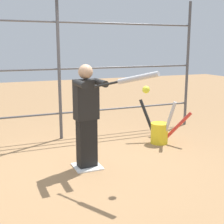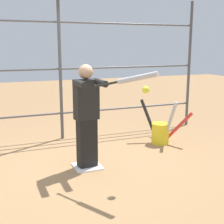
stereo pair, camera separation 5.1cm
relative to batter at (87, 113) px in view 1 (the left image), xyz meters
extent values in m
plane|color=#9E754C|center=(0.00, -0.02, -0.83)|extent=(24.00, 24.00, 0.00)
cube|color=white|center=(0.00, -0.02, -0.82)|extent=(0.40, 0.40, 0.02)
cylinder|color=#4C4C51|center=(-2.90, -1.62, 0.53)|extent=(0.06, 0.06, 2.71)
cylinder|color=#4C4C51|center=(0.00, -1.62, 0.53)|extent=(0.06, 0.06, 2.71)
cylinder|color=#4C4C51|center=(0.00, -1.62, -0.32)|extent=(5.81, 0.04, 0.04)
cylinder|color=#4C4C51|center=(0.00, -1.62, 0.53)|extent=(5.81, 0.04, 0.04)
cylinder|color=#4C4C51|center=(0.00, -1.62, 1.38)|extent=(5.81, 0.04, 0.04)
cube|color=black|center=(0.00, -0.02, -0.46)|extent=(0.29, 0.20, 0.74)
cube|color=black|center=(0.00, -0.02, 0.20)|extent=(0.36, 0.23, 0.58)
sphere|color=tan|center=(0.00, -0.02, 0.60)|extent=(0.21, 0.21, 0.21)
cylinder|color=black|center=(-0.15, 0.17, 0.46)|extent=(0.09, 0.41, 0.09)
cylinder|color=black|center=(0.15, 0.21, 0.46)|extent=(0.09, 0.41, 0.09)
sphere|color=black|center=(0.00, 0.39, 0.44)|extent=(0.05, 0.05, 0.05)
cylinder|color=black|center=(-0.10, 0.54, 0.48)|extent=(0.23, 0.31, 0.11)
cylinder|color=#B2B2B7|center=(-0.36, 0.89, 0.58)|extent=(0.37, 0.48, 0.19)
sphere|color=yellow|center=(-0.55, 0.75, 0.41)|extent=(0.10, 0.10, 0.10)
cylinder|color=yellow|center=(-1.61, -0.61, -0.64)|extent=(0.32, 0.32, 0.38)
torus|color=yellow|center=(-1.61, -0.61, -0.45)|extent=(0.33, 0.33, 0.01)
cylinder|color=#B2B2B7|center=(-1.70, -0.45, -0.40)|extent=(0.19, 0.28, 0.79)
cylinder|color=black|center=(-1.49, -0.82, -0.42)|extent=(0.26, 0.39, 0.77)
cylinder|color=red|center=(-1.87, -0.44, -0.51)|extent=(0.48, 0.34, 0.60)
camera|label=1|loc=(1.37, 4.19, 0.96)|focal=50.00mm
camera|label=2|loc=(1.32, 4.21, 0.96)|focal=50.00mm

